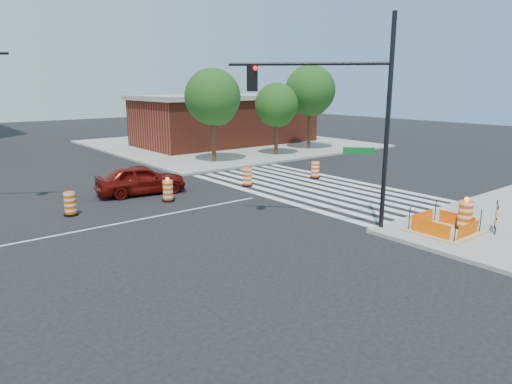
# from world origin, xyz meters

# --- Properties ---
(ground) EXTENTS (120.00, 120.00, 0.00)m
(ground) POSITION_xyz_m (0.00, 0.00, 0.00)
(ground) COLOR black
(ground) RESTS_ON ground
(sidewalk_ne) EXTENTS (22.00, 22.00, 0.15)m
(sidewalk_ne) POSITION_xyz_m (18.00, 18.00, 0.07)
(sidewalk_ne) COLOR gray
(sidewalk_ne) RESTS_ON ground
(crosswalk_east) EXTENTS (6.75, 13.50, 0.01)m
(crosswalk_east) POSITION_xyz_m (10.95, 0.00, 0.01)
(crosswalk_east) COLOR silver
(crosswalk_east) RESTS_ON ground
(lane_centerline) EXTENTS (14.00, 0.12, 0.01)m
(lane_centerline) POSITION_xyz_m (0.00, 0.00, 0.01)
(lane_centerline) COLOR silver
(lane_centerline) RESTS_ON ground
(excavation_pit) EXTENTS (2.20, 2.20, 0.90)m
(excavation_pit) POSITION_xyz_m (9.00, -9.00, 0.22)
(excavation_pit) COLOR tan
(excavation_pit) RESTS_ON ground
(brick_storefront) EXTENTS (16.50, 8.50, 4.60)m
(brick_storefront) POSITION_xyz_m (18.00, 18.00, 2.32)
(brick_storefront) COLOR maroon
(brick_storefront) RESTS_ON ground
(red_coupe) EXTENTS (4.73, 2.54, 1.53)m
(red_coupe) POSITION_xyz_m (3.05, 4.26, 0.76)
(red_coupe) COLOR #610C08
(red_coupe) RESTS_ON ground
(signal_pole_se) EXTENTS (4.24, 4.33, 7.84)m
(signal_pole_se) POSITION_xyz_m (6.51, -6.01, 4.81)
(signal_pole_se) COLOR black
(signal_pole_se) RESTS_ON ground
(pit_drum) EXTENTS (0.64, 0.64, 1.27)m
(pit_drum) POSITION_xyz_m (9.83, -9.34, 0.67)
(pit_drum) COLOR black
(pit_drum) RESTS_ON ground
(barricade) EXTENTS (0.87, 0.44, 1.11)m
(barricade) POSITION_xyz_m (10.52, -10.17, 0.76)
(barricade) COLOR #FF5405
(barricade) RESTS_ON ground
(tree_north_c) EXTENTS (3.91, 3.91, 6.64)m
(tree_north_c) POSITION_xyz_m (11.21, 9.79, 4.46)
(tree_north_c) COLOR #382314
(tree_north_c) RESTS_ON ground
(tree_north_d) EXTENTS (3.35, 3.33, 5.67)m
(tree_north_d) POSITION_xyz_m (16.89, 9.59, 3.80)
(tree_north_d) COLOR #382314
(tree_north_d) RESTS_ON ground
(tree_north_e) EXTENTS (4.20, 4.20, 7.15)m
(tree_north_e) POSITION_xyz_m (21.29, 10.37, 4.80)
(tree_north_e) COLOR #382314
(tree_north_e) RESTS_ON ground
(median_drum_2) EXTENTS (0.60, 0.60, 1.02)m
(median_drum_2) POSITION_xyz_m (-1.04, 2.43, 0.48)
(median_drum_2) COLOR black
(median_drum_2) RESTS_ON ground
(median_drum_3) EXTENTS (0.60, 0.60, 1.18)m
(median_drum_3) POSITION_xyz_m (3.42, 2.03, 0.49)
(median_drum_3) COLOR black
(median_drum_3) RESTS_ON ground
(median_drum_4) EXTENTS (0.60, 0.60, 1.02)m
(median_drum_4) POSITION_xyz_m (8.45, 2.31, 0.48)
(median_drum_4) COLOR black
(median_drum_4) RESTS_ON ground
(median_drum_5) EXTENTS (0.60, 0.60, 1.02)m
(median_drum_5) POSITION_xyz_m (12.98, 1.51, 0.48)
(median_drum_5) COLOR black
(median_drum_5) RESTS_ON ground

